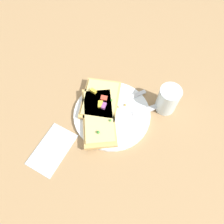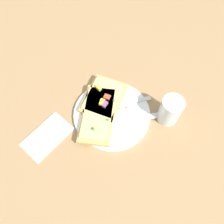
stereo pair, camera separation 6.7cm
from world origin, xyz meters
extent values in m
plane|color=#9E7A51|center=(0.00, 0.00, 0.00)|extent=(4.00, 4.00, 0.00)
cylinder|color=white|center=(0.00, 0.00, 0.01)|extent=(0.24, 0.24, 0.01)
cube|color=silver|center=(-0.07, 0.02, 0.01)|extent=(0.12, 0.09, 0.01)
cube|color=silver|center=(0.01, -0.04, 0.01)|extent=(0.06, 0.05, 0.01)
cube|color=silver|center=(0.04, -0.08, 0.01)|extent=(0.03, 0.02, 0.00)
cube|color=silver|center=(0.05, -0.07, 0.01)|extent=(0.03, 0.02, 0.00)
cube|color=silver|center=(0.05, -0.06, 0.01)|extent=(0.03, 0.02, 0.00)
cube|color=silver|center=(0.05, -0.06, 0.01)|extent=(0.03, 0.02, 0.00)
cube|color=silver|center=(-0.06, 0.09, 0.01)|extent=(0.07, 0.06, 0.01)
cube|color=silver|center=(0.03, 0.02, 0.01)|extent=(0.12, 0.10, 0.00)
cube|color=tan|center=(0.03, -0.03, 0.02)|extent=(0.22, 0.19, 0.01)
cube|color=#E5CC7A|center=(0.03, -0.03, 0.03)|extent=(0.19, 0.17, 0.01)
sphere|color=#388433|center=(0.08, 0.00, 0.04)|extent=(0.01, 0.01, 0.01)
cube|color=yellow|center=(0.00, -0.04, 0.04)|extent=(0.03, 0.02, 0.01)
cube|color=#934C8E|center=(0.00, -0.03, 0.04)|extent=(0.02, 0.01, 0.01)
sphere|color=#388433|center=(0.03, 0.01, 0.04)|extent=(0.01, 0.01, 0.01)
cube|color=tan|center=(-0.02, -0.05, 0.02)|extent=(0.18, 0.15, 0.01)
cube|color=#E5CC7A|center=(-0.02, -0.05, 0.03)|extent=(0.16, 0.14, 0.01)
cube|color=yellow|center=(-0.03, -0.08, 0.04)|extent=(0.01, 0.02, 0.01)
cube|color=red|center=(0.00, -0.04, 0.04)|extent=(0.02, 0.02, 0.01)
sphere|color=#388433|center=(-0.03, -0.02, 0.04)|extent=(0.01, 0.01, 0.01)
cube|color=#D14733|center=(-0.03, -0.04, 0.04)|extent=(0.02, 0.02, 0.01)
sphere|color=tan|center=(-0.04, 0.02, 0.02)|extent=(0.01, 0.01, 0.01)
sphere|color=tan|center=(-0.03, 0.01, 0.01)|extent=(0.01, 0.01, 0.01)
sphere|color=tan|center=(0.00, -0.06, 0.02)|extent=(0.01, 0.01, 0.01)
sphere|color=tan|center=(0.05, -0.01, 0.02)|extent=(0.01, 0.01, 0.01)
sphere|color=tan|center=(-0.04, -0.04, 0.02)|extent=(0.01, 0.01, 0.01)
cylinder|color=silver|center=(-0.11, 0.13, 0.05)|extent=(0.06, 0.06, 0.09)
cube|color=silver|center=(0.18, -0.10, 0.00)|extent=(0.14, 0.09, 0.01)
camera|label=1|loc=(0.27, 0.15, 0.62)|focal=35.00mm
camera|label=2|loc=(0.23, 0.20, 0.62)|focal=35.00mm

